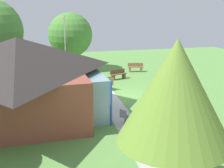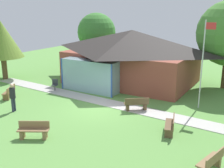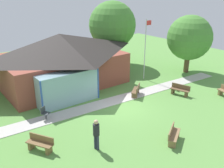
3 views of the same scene
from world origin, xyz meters
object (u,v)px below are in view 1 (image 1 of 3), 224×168
pavilion (21,74)px  visitor_strolling_lawn (195,95)px  bench_lawn_far_right (136,68)px  patio_chair_west (125,117)px  bench_mid_left (190,122)px  bench_front_center (192,87)px  tree_west_hedge (175,93)px  flagpole (65,46)px  bench_rear_near_path (104,84)px  tree_east_hedge (70,35)px  bench_mid_right (118,74)px

pavilion → visitor_strolling_lawn: 10.32m
bench_lawn_far_right → patio_chair_west: bearing=81.6°
bench_mid_left → bench_front_center: same height
bench_lawn_far_right → tree_west_hedge: size_ratio=0.30×
pavilion → visitor_strolling_lawn: size_ratio=6.29×
patio_chair_west → visitor_strolling_lawn: visitor_strolling_lawn is taller
tree_west_hedge → flagpole: bearing=4.3°
bench_lawn_far_right → tree_west_hedge: 19.94m
tree_west_hedge → bench_mid_left: bearing=-36.2°
pavilion → bench_rear_near_path: (3.42, -5.86, -1.88)m
bench_mid_left → tree_west_hedge: 6.65m
pavilion → patio_chair_west: (-3.83, -5.14, -1.86)m
patio_chair_west → tree_west_hedge: size_ratio=0.17×
bench_rear_near_path → tree_west_hedge: size_ratio=0.28×
tree_east_hedge → tree_west_hedge: size_ratio=1.09×
bench_lawn_far_right → visitor_strolling_lawn: visitor_strolling_lawn is taller
bench_mid_left → tree_east_hedge: 17.46m
patio_chair_west → flagpole: bearing=158.9°
flagpole → visitor_strolling_lawn: 11.72m
pavilion → tree_west_hedge: (-10.09, -4.67, 1.26)m
bench_mid_left → bench_rear_near_path: (8.79, 2.28, 0.00)m
bench_front_center → visitor_strolling_lawn: 4.29m
bench_mid_right → bench_lawn_far_right: bearing=-152.1°
visitor_strolling_lawn → pavilion: bearing=150.0°
pavilion → bench_lawn_far_right: 13.70m
bench_mid_right → tree_west_hedge: tree_west_hedge is taller
flagpole → bench_lawn_far_right: size_ratio=3.50×
bench_lawn_far_right → bench_mid_left: same height
bench_mid_right → tree_east_hedge: tree_east_hedge is taller
flagpole → tree_east_hedge: size_ratio=0.97×
pavilion → bench_mid_left: size_ratio=7.21×
patio_chair_west → tree_west_hedge: tree_west_hedge is taller
bench_mid_left → visitor_strolling_lawn: size_ratio=0.87×
patio_chair_west → bench_lawn_far_right: bearing=127.0°
bench_lawn_far_right → bench_rear_near_path: bearing=64.0°
patio_chair_west → tree_west_hedge: bearing=-34.7°
pavilion → visitor_strolling_lawn: (-2.97, -9.81, -1.26)m
bench_front_center → tree_west_hedge: (-10.87, 7.11, 3.14)m
pavilion → bench_mid_right: (6.28, -7.85, -1.88)m
flagpole → patio_chair_west: (-10.48, -1.73, -2.60)m
bench_front_center → pavilion: bearing=-116.1°
bench_mid_left → patio_chair_west: (1.53, 2.99, 0.01)m
flagpole → tree_east_hedge: 4.93m
bench_rear_near_path → patio_chair_west: (-7.26, 0.72, 0.01)m
pavilion → tree_east_hedge: size_ratio=1.95×
bench_mid_left → tree_west_hedge: size_ratio=0.29×
bench_mid_left → tree_west_hedge: tree_west_hedge is taller
bench_lawn_far_right → visitor_strolling_lawn: bearing=101.4°
patio_chair_west → bench_rear_near_path: bearing=143.9°
flagpole → bench_rear_near_path: size_ratio=3.77×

